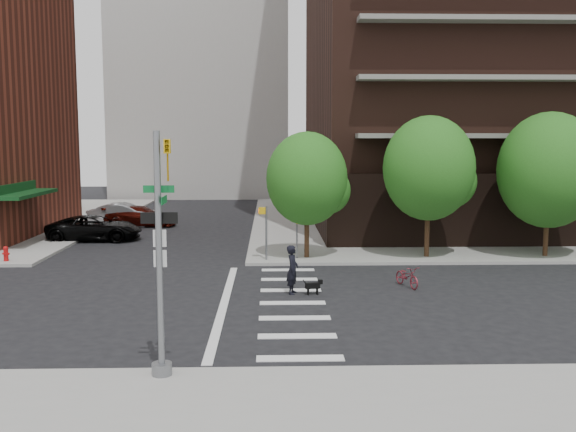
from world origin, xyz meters
The scene contains 15 objects.
ground centered at (0.00, 0.00, 0.00)m, with size 120.00×120.00×0.00m, color black.
sidewalk_ne centered at (20.50, 23.50, 0.07)m, with size 39.00×33.00×0.15m, color gray.
crosswalk centered at (2.21, 0.00, 0.01)m, with size 3.85×13.00×0.01m.
tree_a centered at (4.00, 8.50, 4.04)m, with size 4.00×4.00×5.90m.
tree_b centered at (10.00, 8.50, 4.54)m, with size 4.50×4.50×6.65m.
tree_c centered at (16.00, 8.50, 4.45)m, with size 5.00×5.00×6.80m.
traffic_signal centered at (-0.47, -7.49, 2.70)m, with size 0.90×0.75×6.00m.
pedestrian_signal centered at (2.32, 7.92, 1.85)m, with size 2.18×0.67×2.60m.
fire_hydrant centered at (-10.50, 7.80, 0.55)m, with size 0.24×0.24×0.73m.
parked_car_black centered at (-8.20, 14.99, 0.75)m, with size 5.43×2.50×1.51m, color black.
parked_car_maroon centered at (-6.78, 21.28, 0.71)m, with size 4.90×1.99×1.42m, color #3C0C07.
parked_car_silver centered at (-7.89, 21.40, 0.81)m, with size 4.89×1.70×1.61m, color #A3A6AA.
scooter centered at (7.73, 2.48, 0.44)m, with size 0.58×1.66×0.87m, color #972D3B.
dog_walker centered at (3.05, 1.47, 0.95)m, with size 0.45×0.69×1.90m, color black.
dog centered at (3.85, 1.27, 0.36)m, with size 0.68×0.28×0.57m.
Camera 1 is at (2.19, -22.87, 5.93)m, focal length 40.00 mm.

